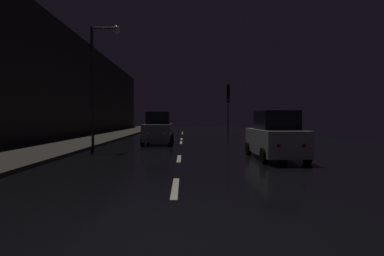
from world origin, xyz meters
The scene contains 8 objects.
ground centered at (0.00, 24.50, -0.01)m, with size 26.69×84.00×0.02m, color black.
sidewalk_left centered at (-7.14, 24.50, 0.07)m, with size 4.40×84.00×0.15m, color #38332B.
building_facade_left centered at (-9.74, 21.00, 4.62)m, with size 0.80×63.00×9.25m, color #2D2B28.
lane_centerline centered at (0.00, 18.39, 0.01)m, with size 0.16×32.35×0.01m.
traffic_light_far_right centered at (4.84, 26.96, 3.88)m, with size 0.31×0.46×5.30m.
streetlamp_overhead centered at (-4.58, 13.01, 4.65)m, with size 1.70×0.44×6.98m.
car_approaching_headlights centered at (-1.55, 16.15, 0.98)m, with size 1.97×4.27×2.15m.
car_parked_right_near centered at (4.04, 8.20, 0.92)m, with size 1.84×3.99×2.01m.
Camera 1 is at (0.22, -4.13, 1.68)m, focal length 27.70 mm.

